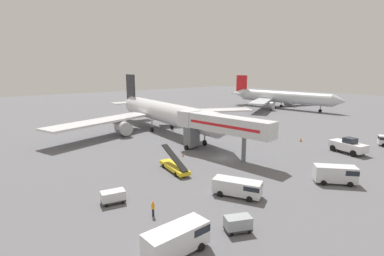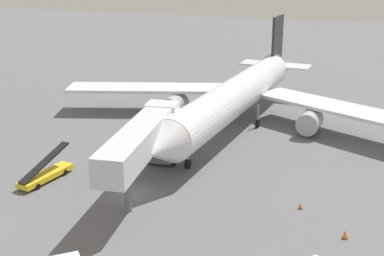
% 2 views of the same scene
% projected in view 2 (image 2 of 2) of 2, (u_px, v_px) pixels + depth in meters
% --- Properties ---
extents(ground_plane, '(300.00, 300.00, 0.00)m').
position_uv_depth(ground_plane, '(133.00, 194.00, 52.62)').
color(ground_plane, slate).
extents(airplane_at_gate, '(53.71, 49.70, 13.07)m').
position_uv_depth(airplane_at_gate, '(238.00, 95.00, 71.81)').
color(airplane_at_gate, silver).
rests_on(airplane_at_gate, ground).
extents(jet_bridge, '(5.51, 18.80, 7.04)m').
position_uv_depth(jet_bridge, '(144.00, 138.00, 52.60)').
color(jet_bridge, silver).
rests_on(jet_bridge, ground).
extents(belt_loader_truck, '(2.73, 7.04, 3.25)m').
position_uv_depth(belt_loader_truck, '(46.00, 174.00, 55.48)').
color(belt_loader_truck, yellow).
rests_on(belt_loader_truck, ground).
extents(safety_cone_alpha, '(0.41, 0.41, 0.62)m').
position_uv_depth(safety_cone_alpha, '(300.00, 206.00, 49.49)').
color(safety_cone_alpha, black).
rests_on(safety_cone_alpha, ground).
extents(safety_cone_bravo, '(0.32, 0.32, 0.50)m').
position_uv_depth(safety_cone_bravo, '(114.00, 168.00, 58.44)').
color(safety_cone_bravo, black).
rests_on(safety_cone_bravo, ground).
extents(safety_cone_charlie, '(0.50, 0.50, 0.77)m').
position_uv_depth(safety_cone_charlie, '(345.00, 234.00, 44.31)').
color(safety_cone_charlie, black).
rests_on(safety_cone_charlie, ground).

